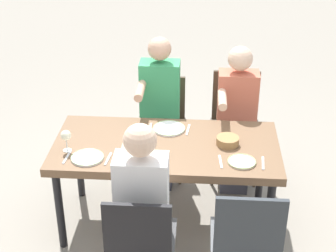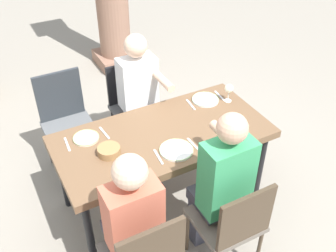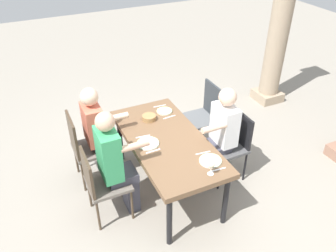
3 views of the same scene
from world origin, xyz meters
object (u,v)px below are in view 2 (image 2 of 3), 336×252
bread_basket (109,151)px  plate_1 (176,150)px  plate_0 (86,138)px  plate_2 (205,100)px  wine_glass_2 (229,89)px  chair_mid_south (232,222)px  chair_mid_north (133,102)px  diner_guest_third (220,184)px  chair_west_north (66,118)px  diner_woman_green (141,97)px  diner_man_white (130,221)px  dining_table (163,140)px

bread_basket → plate_1: bearing=-24.1°
plate_0 → plate_2: (1.10, 0.02, -0.00)m
plate_0 → wine_glass_2: wine_glass_2 is taller
chair_mid_south → wine_glass_2: wine_glass_2 is taller
chair_mid_north → chair_mid_south: 1.66m
diner_guest_third → plate_2: (0.44, 0.89, 0.04)m
plate_0 → plate_1: bearing=-39.7°
chair_west_north → chair_mid_north: chair_west_north is taller
chair_west_north → diner_woman_green: (0.67, -0.20, 0.13)m
wine_glass_2 → diner_guest_third: bearing=-127.7°
diner_woman_green → plate_1: (-0.11, -0.87, 0.06)m
chair_west_north → chair_mid_north: bearing=-0.4°
chair_west_north → diner_woman_green: diner_woman_green is taller
bread_basket → diner_woman_green: bearing=49.5°
diner_woman_green → wine_glass_2: bearing=-38.9°
diner_woman_green → diner_man_white: size_ratio=1.00×
chair_west_north → diner_guest_third: (0.67, -1.48, 0.16)m
diner_guest_third → plate_0: diner_guest_third is taller
chair_mid_north → diner_man_white: size_ratio=0.69×
dining_table → plate_2: (0.55, 0.24, 0.08)m
chair_west_north → bread_basket: size_ratio=5.66×
dining_table → plate_0: plate_0 is taller
bread_basket → chair_west_north: bearing=96.7°
dining_table → plate_1: plate_1 is taller
diner_guest_third → bread_basket: 0.84m
chair_mid_north → diner_man_white: diner_man_white is taller
dining_table → plate_2: 0.61m
plate_2 → wine_glass_2: wine_glass_2 is taller
chair_west_north → plate_0: chair_west_north is taller
chair_mid_north → plate_0: chair_mid_north is taller
chair_mid_north → plate_2: bearing=-52.9°
diner_man_white → plate_0: bearing=89.6°
chair_mid_south → diner_woman_green: (0.00, 1.47, 0.17)m
chair_mid_north → plate_0: (-0.66, -0.61, 0.24)m
diner_woman_green → bread_basket: 0.88m
diner_man_white → plate_2: (1.11, 0.88, 0.07)m
plate_1 → chair_mid_south: bearing=-79.5°
dining_table → plate_1: bearing=-91.7°
diner_guest_third → plate_1: diner_guest_third is taller
diner_guest_third → diner_man_white: bearing=178.9°
plate_0 → chair_mid_north: bearing=42.7°
bread_basket → chair_mid_south: bearing=-54.8°
plate_0 → plate_1: 0.71m
chair_mid_south → plate_0: chair_mid_south is taller
diner_guest_third → plate_0: bearing=127.3°
chair_mid_south → plate_1: chair_mid_south is taller
diner_guest_third → wine_glass_2: size_ratio=8.02×
chair_mid_south → chair_west_north: bearing=111.8°
plate_0 → plate_2: bearing=1.1°
wine_glass_2 → chair_mid_south: bearing=-122.2°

